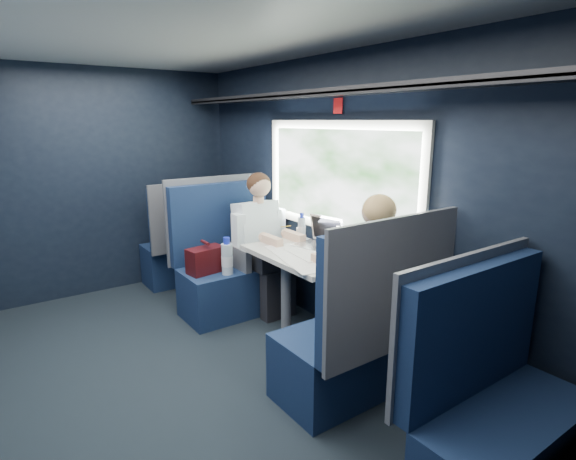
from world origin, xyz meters
TOP-DOWN VIEW (x-y plane):
  - ground at (0.00, 0.00)m, footprint 2.80×4.20m
  - room_shell at (0.02, 0.00)m, footprint 3.00×4.40m
  - table at (1.03, 0.00)m, footprint 0.62×1.00m
  - seat_bay_near at (0.84, 0.87)m, footprint 1.04×0.62m
  - seat_bay_far at (0.85, -0.87)m, footprint 1.04×0.62m
  - seat_row_front at (0.85, 1.80)m, footprint 1.04×0.51m
  - seat_row_back at (0.85, -1.80)m, footprint 1.04×0.51m
  - man at (1.10, 0.70)m, footprint 0.53×0.56m
  - woman at (1.10, -0.71)m, footprint 0.53×0.56m
  - papers at (1.07, -0.11)m, footprint 0.71×0.89m
  - laptop at (1.29, 0.07)m, footprint 0.33×0.39m
  - bottle_small at (1.30, 0.36)m, footprint 0.07×0.07m
  - cup at (1.33, 0.42)m, footprint 0.07×0.07m

SIDE VIEW (x-z plane):
  - ground at x=0.00m, z-range -0.01..0.00m
  - seat_row_front at x=0.85m, z-range -0.17..0.99m
  - seat_row_back at x=0.85m, z-range -0.17..0.99m
  - seat_bay_far at x=0.85m, z-range -0.22..1.04m
  - seat_bay_near at x=0.84m, z-range -0.21..1.05m
  - table at x=1.03m, z-range 0.29..1.03m
  - man at x=1.10m, z-range 0.06..1.38m
  - woman at x=1.10m, z-range 0.07..1.39m
  - papers at x=1.07m, z-range 0.74..0.75m
  - cup at x=1.33m, z-range 0.74..0.83m
  - laptop at x=1.29m, z-range 0.68..0.94m
  - bottle_small at x=1.30m, z-range 0.73..0.96m
  - room_shell at x=0.02m, z-range 0.28..2.68m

